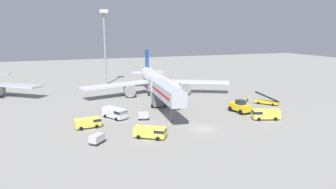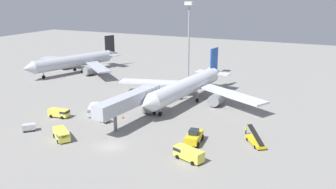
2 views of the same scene
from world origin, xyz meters
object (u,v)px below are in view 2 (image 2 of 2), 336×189
(jet_bridge, at_px, (132,101))
(pushback_tug, at_px, (194,137))
(baggage_cart_outer_left, at_px, (29,127))
(airplane_background, at_px, (77,61))
(belt_loader_truck, at_px, (255,141))
(service_van_far_left, at_px, (94,110))
(ground_crew_worker_foreground, at_px, (246,130))
(service_van_mid_center, at_px, (188,153))
(service_van_rear_right, at_px, (59,113))
(apron_light_mast, at_px, (189,25))
(airplane_at_gate, at_px, (188,86))
(service_van_near_right, at_px, (62,134))
(baggage_cart_mid_right, at_px, (105,119))
(safety_cone_alpha, at_px, (123,117))

(jet_bridge, height_order, pushback_tug, jet_bridge)
(baggage_cart_outer_left, bearing_deg, airplane_background, 118.75)
(pushback_tug, distance_m, belt_loader_truck, 11.14)
(service_van_far_left, relative_size, airplane_background, 0.16)
(baggage_cart_outer_left, height_order, airplane_background, airplane_background)
(ground_crew_worker_foreground, xyz_separation_m, airplane_background, (-65.13, 29.94, 2.88))
(airplane_background, bearing_deg, ground_crew_worker_foreground, -24.68)
(service_van_mid_center, bearing_deg, service_van_rear_right, 168.15)
(belt_loader_truck, bearing_deg, service_van_far_left, 178.73)
(service_van_far_left, height_order, apron_light_mast, apron_light_mast)
(airplane_at_gate, xyz_separation_m, baggage_cart_outer_left, (-21.31, -31.91, -3.09))
(service_van_far_left, distance_m, baggage_cart_outer_left, 14.72)
(service_van_near_right, height_order, apron_light_mast, apron_light_mast)
(pushback_tug, distance_m, airplane_background, 68.95)
(baggage_cart_mid_right, bearing_deg, pushback_tug, -5.32)
(airplane_at_gate, relative_size, ground_crew_worker_foreground, 22.18)
(pushback_tug, xyz_separation_m, baggage_cart_outer_left, (-31.89, -8.54, -0.47))
(service_van_far_left, bearing_deg, service_van_near_right, -77.96)
(airplane_at_gate, bearing_deg, apron_light_mast, 111.99)
(service_van_near_right, bearing_deg, baggage_cart_mid_right, 79.42)
(pushback_tug, bearing_deg, airplane_at_gate, 114.36)
(service_van_mid_center, bearing_deg, baggage_cart_mid_right, 159.14)
(pushback_tug, relative_size, apron_light_mast, 0.23)
(airplane_at_gate, relative_size, service_van_mid_center, 7.24)
(apron_light_mast, bearing_deg, service_van_far_left, -98.11)
(apron_light_mast, bearing_deg, baggage_cart_outer_left, -101.95)
(service_van_mid_center, bearing_deg, airplane_at_gate, 111.91)
(baggage_cart_outer_left, distance_m, airplane_background, 53.23)
(safety_cone_alpha, height_order, apron_light_mast, apron_light_mast)
(service_van_rear_right, xyz_separation_m, airplane_background, (-25.44, 37.66, 2.80))
(service_van_near_right, distance_m, baggage_cart_mid_right, 11.19)
(airplane_at_gate, distance_m, airplane_background, 49.11)
(pushback_tug, bearing_deg, baggage_cart_outer_left, -165.00)
(baggage_cart_outer_left, xyz_separation_m, baggage_cart_mid_right, (10.81, 10.51, 0.02))
(ground_crew_worker_foreground, height_order, airplane_background, airplane_background)
(pushback_tug, distance_m, service_van_near_right, 24.83)
(service_van_far_left, height_order, airplane_background, airplane_background)
(service_van_near_right, distance_m, ground_crew_worker_foreground, 35.27)
(baggage_cart_mid_right, bearing_deg, jet_bridge, 23.18)
(airplane_at_gate, height_order, service_van_far_left, airplane_at_gate)
(service_van_rear_right, height_order, apron_light_mast, apron_light_mast)
(jet_bridge, xyz_separation_m, service_van_far_left, (-10.45, 0.71, -3.65))
(service_van_rear_right, xyz_separation_m, ground_crew_worker_foreground, (39.69, 7.72, -0.09))
(service_van_rear_right, height_order, service_van_far_left, service_van_far_left)
(baggage_cart_outer_left, distance_m, baggage_cart_mid_right, 15.08)
(safety_cone_alpha, bearing_deg, baggage_cart_outer_left, -132.28)
(jet_bridge, height_order, service_van_far_left, jet_bridge)
(pushback_tug, bearing_deg, ground_crew_worker_foreground, 46.55)
(airplane_at_gate, height_order, baggage_cart_outer_left, airplane_at_gate)
(pushback_tug, xyz_separation_m, service_van_near_right, (-23.13, -9.03, -0.22))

